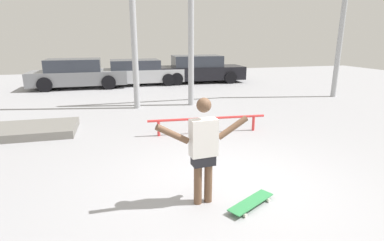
# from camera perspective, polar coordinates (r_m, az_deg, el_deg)

# --- Properties ---
(ground_plane) EXTENTS (36.00, 36.00, 0.00)m
(ground_plane) POSITION_cam_1_polar(r_m,az_deg,el_deg) (5.03, 7.38, -11.98)
(ground_plane) COLOR #9E9EA3
(skateboarder) EXTENTS (1.35, 0.22, 1.55)m
(skateboarder) POSITION_cam_1_polar(r_m,az_deg,el_deg) (4.15, 2.19, -4.99)
(skateboarder) COLOR brown
(skateboarder) RESTS_ON ground_plane
(skateboard) EXTENTS (0.82, 0.58, 0.08)m
(skateboard) POSITION_cam_1_polar(r_m,az_deg,el_deg) (4.46, 11.20, -15.04)
(skateboard) COLOR #338C4C
(skateboard) RESTS_ON ground_plane
(manual_pad) EXTENTS (2.47, 1.41, 0.19)m
(manual_pad) POSITION_cam_1_polar(r_m,az_deg,el_deg) (8.51, -29.33, -1.65)
(manual_pad) COLOR slate
(manual_pad) RESTS_ON ground_plane
(grind_rail) EXTENTS (2.96, 0.29, 0.41)m
(grind_rail) POSITION_cam_1_polar(r_m,az_deg,el_deg) (7.45, 2.97, 0.04)
(grind_rail) COLOR red
(grind_rail) RESTS_ON ground_plane
(parked_car_grey) EXTENTS (4.41, 2.02, 1.36)m
(parked_car_grey) POSITION_cam_1_polar(r_m,az_deg,el_deg) (15.44, -20.99, 8.29)
(parked_car_grey) COLOR slate
(parked_car_grey) RESTS_ON ground_plane
(parked_car_silver) EXTENTS (4.38, 2.00, 1.25)m
(parked_car_silver) POSITION_cam_1_polar(r_m,az_deg,el_deg) (15.74, -10.28, 9.00)
(parked_car_silver) COLOR #B7BABF
(parked_car_silver) RESTS_ON ground_plane
(parked_car_black) EXTENTS (4.69, 2.17, 1.42)m
(parked_car_black) POSITION_cam_1_polar(r_m,az_deg,el_deg) (16.34, 1.36, 9.71)
(parked_car_black) COLOR black
(parked_car_black) RESTS_ON ground_plane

